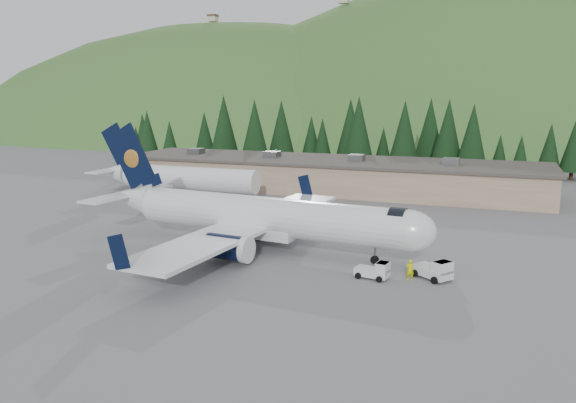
{
  "coord_description": "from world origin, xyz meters",
  "views": [
    {
      "loc": [
        21.78,
        -51.92,
        15.92
      ],
      "look_at": [
        0.0,
        6.0,
        4.0
      ],
      "focal_mm": 35.0,
      "sensor_mm": 36.0,
      "label": 1
    }
  ],
  "objects_px": {
    "second_airliner": "(173,177)",
    "baggage_tug_a": "(375,271)",
    "airliner": "(258,217)",
    "ramp_worker": "(410,270)",
    "baggage_tug_b": "(435,270)",
    "terminal_building": "(327,174)"
  },
  "relations": [
    {
      "from": "airliner",
      "to": "baggage_tug_a",
      "type": "xyz_separation_m",
      "value": [
        13.49,
        -5.4,
        -2.69
      ]
    },
    {
      "from": "baggage_tug_b",
      "to": "second_airliner",
      "type": "bearing_deg",
      "value": -175.11
    },
    {
      "from": "airliner",
      "to": "baggage_tug_a",
      "type": "distance_m",
      "value": 14.77
    },
    {
      "from": "baggage_tug_a",
      "to": "ramp_worker",
      "type": "bearing_deg",
      "value": 19.79
    },
    {
      "from": "baggage_tug_b",
      "to": "terminal_building",
      "type": "bearing_deg",
      "value": 154.37
    },
    {
      "from": "airliner",
      "to": "ramp_worker",
      "type": "xyz_separation_m",
      "value": [
        16.41,
        -4.85,
        -2.44
      ]
    },
    {
      "from": "airliner",
      "to": "second_airliner",
      "type": "xyz_separation_m",
      "value": [
        -23.81,
        21.9,
        -0.06
      ]
    },
    {
      "from": "second_airliner",
      "to": "baggage_tug_a",
      "type": "bearing_deg",
      "value": -36.2
    },
    {
      "from": "ramp_worker",
      "to": "baggage_tug_a",
      "type": "bearing_deg",
      "value": -2.18
    },
    {
      "from": "baggage_tug_b",
      "to": "ramp_worker",
      "type": "bearing_deg",
      "value": -116.09
    },
    {
      "from": "airliner",
      "to": "second_airliner",
      "type": "relative_size",
      "value": 1.39
    },
    {
      "from": "airliner",
      "to": "terminal_building",
      "type": "height_order",
      "value": "airliner"
    },
    {
      "from": "baggage_tug_a",
      "to": "ramp_worker",
      "type": "relative_size",
      "value": 1.64
    },
    {
      "from": "baggage_tug_a",
      "to": "terminal_building",
      "type": "relative_size",
      "value": 0.04
    },
    {
      "from": "baggage_tug_a",
      "to": "ramp_worker",
      "type": "distance_m",
      "value": 2.99
    },
    {
      "from": "airliner",
      "to": "baggage_tug_b",
      "type": "distance_m",
      "value": 18.98
    },
    {
      "from": "second_airliner",
      "to": "terminal_building",
      "type": "distance_m",
      "value": 25.55
    },
    {
      "from": "terminal_building",
      "to": "baggage_tug_b",
      "type": "bearing_deg",
      "value": -61.84
    },
    {
      "from": "airliner",
      "to": "second_airliner",
      "type": "height_order",
      "value": "airliner"
    },
    {
      "from": "second_airliner",
      "to": "ramp_worker",
      "type": "height_order",
      "value": "second_airliner"
    },
    {
      "from": "airliner",
      "to": "baggage_tug_b",
      "type": "relative_size",
      "value": 10.19
    },
    {
      "from": "second_airliner",
      "to": "baggage_tug_a",
      "type": "distance_m",
      "value": 46.3
    }
  ]
}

